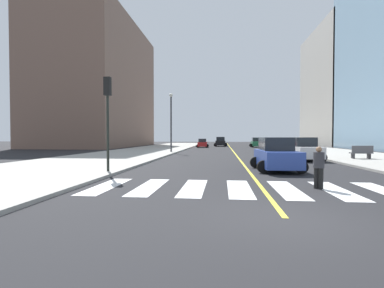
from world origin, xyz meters
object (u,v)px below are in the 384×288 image
(car_blue_second, at_px, (276,155))
(car_white_sixth, at_px, (304,150))
(car_green_nearest, at_px, (257,143))
(pedestrian_crossing, at_px, (319,166))
(car_yellow_third, at_px, (281,147))
(traffic_light_far_corner, at_px, (108,106))
(park_bench, at_px, (361,152))
(car_black_fifth, at_px, (221,142))
(street_lamp, at_px, (171,117))
(car_red_fourth, at_px, (203,143))

(car_blue_second, xyz_separation_m, car_white_sixth, (3.78, 7.85, -0.01))
(car_green_nearest, height_order, pedestrian_crossing, car_green_nearest)
(car_blue_second, distance_m, pedestrian_crossing, 6.08)
(car_yellow_third, height_order, pedestrian_crossing, car_yellow_third)
(traffic_light_far_corner, xyz_separation_m, park_bench, (18.21, 10.86, -3.06))
(car_black_fifth, distance_m, street_lamp, 26.43)
(car_black_fifth, height_order, car_white_sixth, car_black_fifth)
(car_blue_second, bearing_deg, car_red_fourth, -81.60)
(car_green_nearest, relative_size, car_black_fifth, 0.94)
(car_green_nearest, relative_size, street_lamp, 0.58)
(car_white_sixth, bearing_deg, street_lamp, -38.47)
(car_blue_second, distance_m, car_yellow_third, 16.86)
(car_red_fourth, xyz_separation_m, car_black_fifth, (3.40, 6.51, 0.16))
(car_green_nearest, bearing_deg, park_bench, 100.15)
(car_black_fifth, bearing_deg, pedestrian_crossing, -84.65)
(car_green_nearest, xyz_separation_m, park_bench, (5.21, -30.87, -0.20))
(car_yellow_third, bearing_deg, car_black_fifth, -72.53)
(car_green_nearest, relative_size, pedestrian_crossing, 2.58)
(car_blue_second, relative_size, pedestrian_crossing, 2.75)
(car_blue_second, distance_m, car_white_sixth, 8.71)
(car_blue_second, height_order, car_yellow_third, car_blue_second)
(car_white_sixth, bearing_deg, car_blue_second, 62.24)
(car_yellow_third, height_order, car_black_fifth, car_black_fifth)
(pedestrian_crossing, bearing_deg, street_lamp, -26.40)
(car_blue_second, bearing_deg, pedestrian_crossing, 92.25)
(car_blue_second, relative_size, car_black_fifth, 1.00)
(pedestrian_crossing, bearing_deg, car_blue_second, -44.85)
(car_white_sixth, distance_m, street_lamp, 17.05)
(car_blue_second, relative_size, park_bench, 2.48)
(car_black_fifth, bearing_deg, traffic_light_far_corner, -96.74)
(car_black_fifth, relative_size, traffic_light_far_corner, 0.88)
(car_yellow_third, distance_m, car_black_fifth, 27.69)
(car_yellow_third, bearing_deg, car_blue_second, 80.21)
(car_green_nearest, relative_size, car_yellow_third, 1.07)
(car_yellow_third, bearing_deg, pedestrian_crossing, 84.67)
(car_green_nearest, xyz_separation_m, car_yellow_third, (0.09, -22.72, -0.07))
(car_yellow_third, xyz_separation_m, park_bench, (5.12, -8.15, -0.12))
(street_lamp, bearing_deg, car_red_fourth, 81.96)
(car_white_sixth, xyz_separation_m, traffic_light_far_corner, (-13.28, -10.39, 2.82))
(car_white_sixth, height_order, street_lamp, street_lamp)
(car_white_sixth, bearing_deg, car_yellow_third, -90.79)
(car_green_nearest, height_order, park_bench, car_green_nearest)
(car_green_nearest, height_order, car_blue_second, car_blue_second)
(traffic_light_far_corner, relative_size, street_lamp, 0.70)
(car_white_sixth, relative_size, park_bench, 2.46)
(park_bench, bearing_deg, car_yellow_third, 28.64)
(car_red_fourth, bearing_deg, traffic_light_far_corner, -94.53)
(street_lamp, bearing_deg, car_white_sixth, -36.42)
(park_bench, bearing_deg, car_white_sixth, 91.95)
(car_green_nearest, xyz_separation_m, car_blue_second, (-3.50, -39.19, 0.05))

